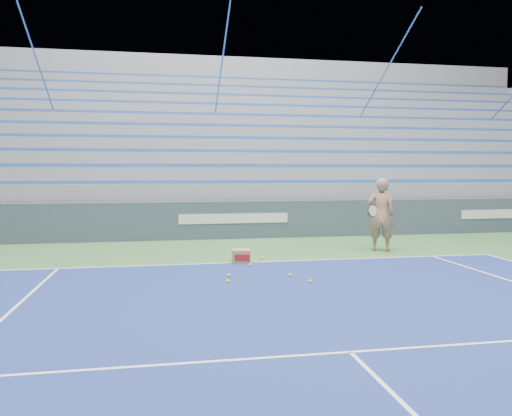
% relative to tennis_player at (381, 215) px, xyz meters
% --- Properties ---
extents(sponsor_barrier, '(30.00, 0.32, 1.10)m').
position_rel_tennis_player_xyz_m(sponsor_barrier, '(-3.29, 2.94, -0.35)').
color(sponsor_barrier, '#3A4859').
rests_on(sponsor_barrier, ground).
extents(bleachers, '(31.00, 9.15, 7.30)m').
position_rel_tennis_player_xyz_m(bleachers, '(-3.30, 8.66, 1.45)').
color(bleachers, gray).
rests_on(bleachers, ground).
extents(tennis_player, '(0.99, 0.94, 1.81)m').
position_rel_tennis_player_xyz_m(tennis_player, '(0.00, 0.00, 0.00)').
color(tennis_player, tan).
rests_on(tennis_player, ground).
extents(ball_box, '(0.45, 0.37, 0.30)m').
position_rel_tennis_player_xyz_m(ball_box, '(-3.67, -1.07, -0.75)').
color(ball_box, '#AD8054').
rests_on(ball_box, ground).
extents(tennis_ball_0, '(0.07, 0.07, 0.07)m').
position_rel_tennis_player_xyz_m(tennis_ball_0, '(-3.54, -1.48, -0.87)').
color(tennis_ball_0, '#DEF231').
rests_on(tennis_ball_0, ground).
extents(tennis_ball_1, '(0.07, 0.07, 0.07)m').
position_rel_tennis_player_xyz_m(tennis_ball_1, '(-3.76, -0.49, -0.87)').
color(tennis_ball_1, '#DEF231').
rests_on(tennis_ball_1, ground).
extents(tennis_ball_2, '(0.07, 0.07, 0.07)m').
position_rel_tennis_player_xyz_m(tennis_ball_2, '(-4.19, -2.93, -0.87)').
color(tennis_ball_2, '#DEF231').
rests_on(tennis_ball_2, ground).
extents(tennis_ball_3, '(0.07, 0.07, 0.07)m').
position_rel_tennis_player_xyz_m(tennis_ball_3, '(-2.97, -2.61, -0.87)').
color(tennis_ball_3, '#DEF231').
rests_on(tennis_ball_3, ground).
extents(tennis_ball_4, '(0.07, 0.07, 0.07)m').
position_rel_tennis_player_xyz_m(tennis_ball_4, '(-2.75, -3.20, -0.87)').
color(tennis_ball_4, '#DEF231').
rests_on(tennis_ball_4, ground).
extents(tennis_ball_5, '(0.07, 0.07, 0.07)m').
position_rel_tennis_player_xyz_m(tennis_ball_5, '(-4.11, -2.44, -0.87)').
color(tennis_ball_5, '#DEF231').
rests_on(tennis_ball_5, ground).
extents(tennis_ball_6, '(0.07, 0.07, 0.07)m').
position_rel_tennis_player_xyz_m(tennis_ball_6, '(-3.14, -0.65, -0.87)').
color(tennis_ball_6, '#DEF231').
rests_on(tennis_ball_6, ground).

